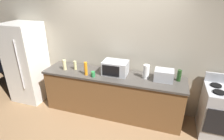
{
  "coord_description": "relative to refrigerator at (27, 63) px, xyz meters",
  "views": [
    {
      "loc": [
        0.99,
        -2.66,
        2.45
      ],
      "look_at": [
        0.0,
        0.4,
        1.0
      ],
      "focal_mm": 28.95,
      "sensor_mm": 36.0,
      "label": 1
    }
  ],
  "objects": [
    {
      "name": "counter_run",
      "position": [
        2.05,
        0.0,
        -0.45
      ],
      "size": [
        2.84,
        0.64,
        0.9
      ],
      "color": "brown",
      "rests_on": "ground_plane"
    },
    {
      "name": "bottle_dish_soap",
      "position": [
        1.57,
        -0.16,
        0.13
      ],
      "size": [
        0.06,
        0.06,
        0.27
      ],
      "primitive_type": "cylinder",
      "color": "orange",
      "rests_on": "counter_run"
    },
    {
      "name": "refrigerator",
      "position": [
        0.0,
        0.0,
        0.0
      ],
      "size": [
        0.72,
        0.73,
        1.8
      ],
      "color": "white",
      "rests_on": "ground_plane"
    },
    {
      "name": "microwave",
      "position": [
        2.1,
        0.05,
        0.13
      ],
      "size": [
        0.48,
        0.35,
        0.27
      ],
      "color": "#B7BABF",
      "rests_on": "counter_run"
    },
    {
      "name": "bottle_hand_soap",
      "position": [
        1.04,
        -0.07,
        0.11
      ],
      "size": [
        0.07,
        0.07,
        0.22
      ],
      "primitive_type": "cylinder",
      "color": "beige",
      "rests_on": "counter_run"
    },
    {
      "name": "toaster_oven",
      "position": [
        3.03,
        0.06,
        0.1
      ],
      "size": [
        0.34,
        0.26,
        0.21
      ],
      "primitive_type": "cube",
      "color": "#B7BABF",
      "rests_on": "counter_run"
    },
    {
      "name": "bottle_vinegar",
      "position": [
        1.24,
        0.0,
        0.09
      ],
      "size": [
        0.06,
        0.06,
        0.19
      ],
      "primitive_type": "cylinder",
      "color": "beige",
      "rests_on": "counter_run"
    },
    {
      "name": "mug_green",
      "position": [
        1.73,
        -0.2,
        0.05
      ],
      "size": [
        0.08,
        0.08,
        0.1
      ],
      "primitive_type": "cylinder",
      "color": "#2D8C47",
      "rests_on": "counter_run"
    },
    {
      "name": "bottle_wine",
      "position": [
        3.29,
        0.13,
        0.11
      ],
      "size": [
        0.08,
        0.08,
        0.21
      ],
      "primitive_type": "cylinder",
      "color": "#1E3F19",
      "rests_on": "counter_run"
    },
    {
      "name": "stove_range",
      "position": [
        4.05,
        0.0,
        -0.44
      ],
      "size": [
        0.6,
        0.61,
        1.08
      ],
      "color": "#B7BABF",
      "rests_on": "ground_plane"
    },
    {
      "name": "paper_towel_roll",
      "position": [
        2.71,
        0.05,
        0.13
      ],
      "size": [
        0.12,
        0.12,
        0.27
      ],
      "primitive_type": "cylinder",
      "color": "white",
      "rests_on": "counter_run"
    },
    {
      "name": "ground_plane",
      "position": [
        2.05,
        -0.4,
        -0.9
      ],
      "size": [
        8.0,
        8.0,
        0.0
      ],
      "primitive_type": "plane",
      "color": "#93704C"
    },
    {
      "name": "back_wall",
      "position": [
        2.05,
        0.41,
        0.45
      ],
      "size": [
        6.4,
        0.1,
        2.7
      ],
      "primitive_type": "cube",
      "color": "#B2A893",
      "rests_on": "ground_plane"
    }
  ]
}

